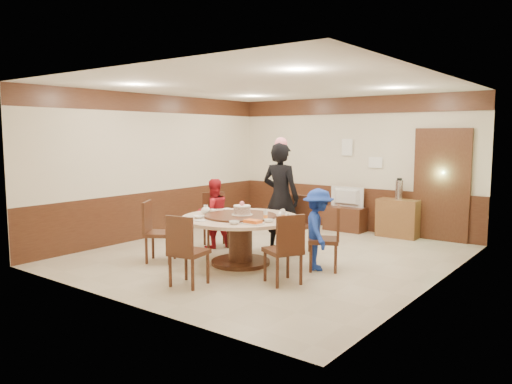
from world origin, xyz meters
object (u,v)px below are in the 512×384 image
Objects in this scene: person_blue at (318,229)px; television at (346,197)px; banquet_table at (240,230)px; birthday_cake at (242,210)px; tv_stand at (345,219)px; thermos at (399,190)px; person_standing at (281,197)px; side_cabinet at (398,218)px; shrimp_platter at (253,222)px; person_red at (213,213)px.

television is at bearing -17.36° from person_blue.
banquet_table is 0.32m from birthday_cake.
tv_stand is (0.02, 3.45, -0.60)m from birthday_cake.
birthday_cake is at bearing -108.34° from thermos.
thermos reaches higher than television.
person_standing reaches higher than side_cabinet.
thermos is (1.14, 0.03, 0.23)m from television.
television is at bearing -178.49° from side_cabinet.
shrimp_platter reaches higher than side_cabinet.
tv_stand is at bearing 97.61° from shrimp_platter.
tv_stand is at bearing -178.49° from side_cabinet.
shrimp_platter is (-0.57, -0.86, 0.17)m from person_blue.
person_red is 3.26× the size of thermos.
person_standing is 2.58× the size of television.
side_cabinet is at bearing 71.48° from banquet_table.
person_blue is 3.75× the size of birthday_cake.
television is at bearing -176.67° from person_red.
birthday_cake is at bearing -108.35° from side_cabinet.
person_standing is 1.52× the size of person_red.
person_red reaches higher than tv_stand.
person_standing is at bearing 139.36° from person_red.
person_standing is 1.34m from person_blue.
banquet_table is 3.70m from side_cabinet.
television is (0.02, 3.45, -0.14)m from birthday_cake.
person_red reaches higher than thermos.
thermos is at bearing 71.49° from banquet_table.
shrimp_platter is 3.94m from tv_stand.
thermos is at bearing 180.00° from side_cabinet.
side_cabinet is (1.14, 0.03, -0.34)m from television.
side_cabinet is (0.62, 3.90, -0.40)m from shrimp_platter.
person_red reaches higher than person_blue.
person_red is 1.29m from birthday_cake.
person_standing is 4.96× the size of thermos.
shrimp_platter is (1.66, -1.00, 0.16)m from person_red.
side_cabinet is at bearing 1.51° from tv_stand.
birthday_cake is at bearing 141.98° from shrimp_platter.
thermos reaches higher than birthday_cake.
person_red is 3.11m from tv_stand.
shrimp_platter is at bearing 108.94° from person_blue.
television reaches higher than tv_stand.
person_blue reaches higher than shrimp_platter.
thermos reaches higher than tv_stand.
person_red is at bearing 151.53° from banquet_table.
birthday_cake reaches higher than shrimp_platter.
birthday_cake is 3.67m from thermos.
person_standing is at bearing 86.46° from television.
person_red is 3.70m from side_cabinet.
tv_stand is 1.06× the size of side_cabinet.
person_blue reaches higher than side_cabinet.
person_red is (-1.11, -0.50, -0.32)m from person_standing.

